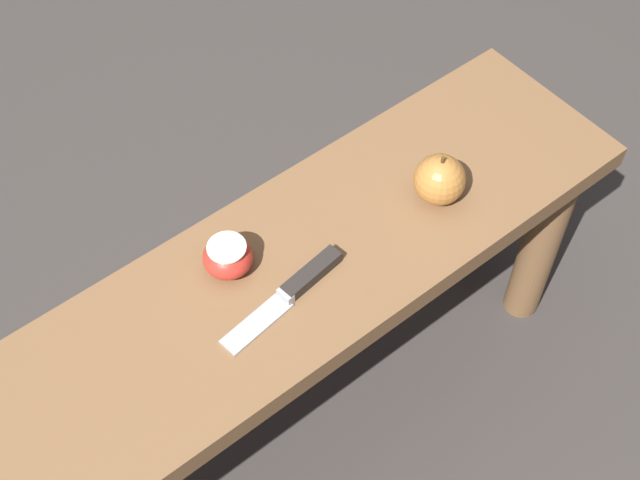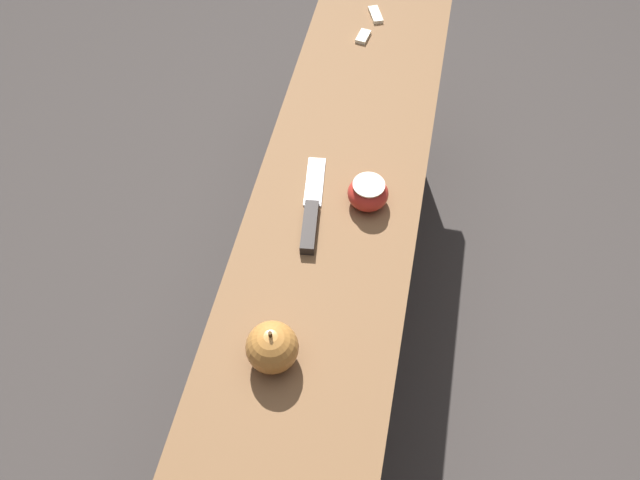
# 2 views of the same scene
# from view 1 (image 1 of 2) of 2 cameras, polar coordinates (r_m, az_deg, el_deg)

# --- Properties ---
(ground_plane) EXTENTS (8.00, 8.00, 0.00)m
(ground_plane) POSITION_cam_1_polar(r_m,az_deg,el_deg) (1.68, -3.81, -12.60)
(ground_plane) COLOR #383330
(wooden_bench) EXTENTS (1.29, 0.30, 0.48)m
(wooden_bench) POSITION_cam_1_polar(r_m,az_deg,el_deg) (1.35, -4.66, -6.14)
(wooden_bench) COLOR brown
(wooden_bench) RESTS_ON ground_plane
(knife) EXTENTS (0.22, 0.05, 0.02)m
(knife) POSITION_cam_1_polar(r_m,az_deg,el_deg) (1.26, -1.41, -2.93)
(knife) COLOR #9EA0A5
(knife) RESTS_ON wooden_bench
(apple_whole) EXTENTS (0.08, 0.08, 0.09)m
(apple_whole) POSITION_cam_1_polar(r_m,az_deg,el_deg) (1.34, 7.66, 3.85)
(apple_whole) COLOR #B27233
(apple_whole) RESTS_ON wooden_bench
(apple_cut) EXTENTS (0.07, 0.07, 0.05)m
(apple_cut) POSITION_cam_1_polar(r_m,az_deg,el_deg) (1.27, -5.92, -1.08)
(apple_cut) COLOR red
(apple_cut) RESTS_ON wooden_bench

